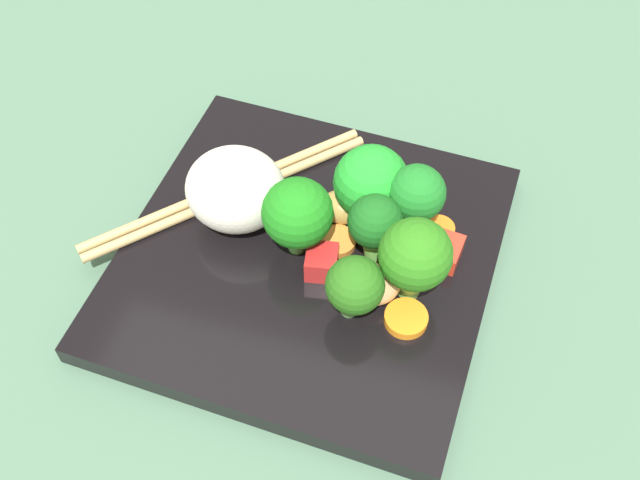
% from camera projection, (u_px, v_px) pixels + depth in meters
% --- Properties ---
extents(ground_plane, '(1.10, 1.10, 0.02)m').
position_uv_depth(ground_plane, '(308.00, 273.00, 0.59)').
color(ground_plane, '#496D53').
extents(square_plate, '(0.28, 0.28, 0.02)m').
position_uv_depth(square_plate, '(308.00, 259.00, 0.58)').
color(square_plate, black).
rests_on(square_plate, ground_plane).
extents(rice_mound, '(0.08, 0.08, 0.06)m').
position_uv_depth(rice_mound, '(236.00, 190.00, 0.56)').
color(rice_mound, silver).
rests_on(rice_mound, square_plate).
extents(broccoli_floret_0, '(0.04, 0.04, 0.06)m').
position_uv_depth(broccoli_floret_0, '(355.00, 286.00, 0.51)').
color(broccoli_floret_0, '#598E47').
rests_on(broccoli_floret_0, square_plate).
extents(broccoli_floret_1, '(0.04, 0.04, 0.06)m').
position_uv_depth(broccoli_floret_1, '(375.00, 223.00, 0.54)').
color(broccoli_floret_1, '#62AA42').
rests_on(broccoli_floret_1, square_plate).
extents(broccoli_floret_2, '(0.05, 0.05, 0.08)m').
position_uv_depth(broccoli_floret_2, '(415.00, 256.00, 0.51)').
color(broccoli_floret_2, '#74AD47').
rests_on(broccoli_floret_2, square_plate).
extents(broccoli_floret_3, '(0.06, 0.06, 0.07)m').
position_uv_depth(broccoli_floret_3, '(371.00, 183.00, 0.56)').
color(broccoli_floret_3, '#539F43').
rests_on(broccoli_floret_3, square_plate).
extents(broccoli_floret_4, '(0.04, 0.04, 0.07)m').
position_uv_depth(broccoli_floret_4, '(416.00, 194.00, 0.55)').
color(broccoli_floret_4, '#549348').
rests_on(broccoli_floret_4, square_plate).
extents(broccoli_floret_5, '(0.05, 0.05, 0.07)m').
position_uv_depth(broccoli_floret_5, '(298.00, 213.00, 0.54)').
color(broccoli_floret_5, '#5BA044').
rests_on(broccoli_floret_5, square_plate).
extents(carrot_slice_0, '(0.04, 0.04, 0.01)m').
position_uv_depth(carrot_slice_0, '(348.00, 280.00, 0.55)').
color(carrot_slice_0, orange).
rests_on(carrot_slice_0, square_plate).
extents(carrot_slice_1, '(0.04, 0.04, 0.01)m').
position_uv_depth(carrot_slice_1, '(337.00, 242.00, 0.57)').
color(carrot_slice_1, orange).
rests_on(carrot_slice_1, square_plate).
extents(carrot_slice_2, '(0.04, 0.04, 0.01)m').
position_uv_depth(carrot_slice_2, '(406.00, 318.00, 0.53)').
color(carrot_slice_2, orange).
rests_on(carrot_slice_2, square_plate).
extents(carrot_slice_3, '(0.03, 0.03, 0.01)m').
position_uv_depth(carrot_slice_3, '(438.00, 230.00, 0.58)').
color(carrot_slice_3, orange).
rests_on(carrot_slice_3, square_plate).
extents(pepper_chunk_0, '(0.03, 0.03, 0.02)m').
position_uv_depth(pepper_chunk_0, '(415.00, 196.00, 0.59)').
color(pepper_chunk_0, red).
rests_on(pepper_chunk_0, square_plate).
extents(pepper_chunk_1, '(0.03, 0.03, 0.02)m').
position_uv_depth(pepper_chunk_1, '(441.00, 250.00, 0.56)').
color(pepper_chunk_1, red).
rests_on(pepper_chunk_1, square_plate).
extents(pepper_chunk_2, '(0.03, 0.03, 0.02)m').
position_uv_depth(pepper_chunk_2, '(322.00, 262.00, 0.55)').
color(pepper_chunk_2, red).
rests_on(pepper_chunk_2, square_plate).
extents(pepper_chunk_3, '(0.03, 0.03, 0.02)m').
position_uv_depth(pepper_chunk_3, '(406.00, 259.00, 0.56)').
color(pepper_chunk_3, red).
rests_on(pepper_chunk_3, square_plate).
extents(chicken_piece_0, '(0.03, 0.03, 0.02)m').
position_uv_depth(chicken_piece_0, '(343.00, 207.00, 0.58)').
color(chicken_piece_0, '#B59145').
rests_on(chicken_piece_0, square_plate).
extents(chicken_piece_1, '(0.04, 0.03, 0.02)m').
position_uv_depth(chicken_piece_1, '(377.00, 228.00, 0.57)').
color(chicken_piece_1, tan).
rests_on(chicken_piece_1, square_plate).
extents(chicken_piece_2, '(0.05, 0.05, 0.03)m').
position_uv_depth(chicken_piece_2, '(377.00, 285.00, 0.54)').
color(chicken_piece_2, tan).
rests_on(chicken_piece_2, square_plate).
extents(chopstick_pair, '(0.18, 0.19, 0.01)m').
position_uv_depth(chopstick_pair, '(227.00, 192.00, 0.60)').
color(chopstick_pair, tan).
rests_on(chopstick_pair, square_plate).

